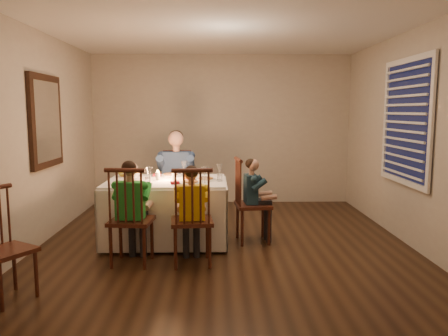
{
  "coord_description": "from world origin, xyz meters",
  "views": [
    {
      "loc": [
        -0.1,
        -5.2,
        1.63
      ],
      "look_at": [
        -0.0,
        0.15,
        0.93
      ],
      "focal_mm": 35.0,
      "sensor_mm": 36.0,
      "label": 1
    }
  ],
  "objects_px": {
    "chair_extra": "(9,300)",
    "serving_bowl": "(132,175)",
    "chair_near_left": "(133,263)",
    "child_green": "(133,263)",
    "chair_near_right": "(192,264)",
    "child_teal": "(253,241)",
    "dining_table": "(167,198)",
    "child_yellow": "(192,264)",
    "adult": "(177,224)",
    "chair_adult": "(177,224)",
    "chair_end": "(253,241)"
  },
  "relations": [
    {
      "from": "chair_extra",
      "to": "serving_bowl",
      "type": "height_order",
      "value": "serving_bowl"
    },
    {
      "from": "chair_near_left",
      "to": "child_green",
      "type": "height_order",
      "value": "child_green"
    },
    {
      "from": "chair_near_right",
      "to": "child_teal",
      "type": "distance_m",
      "value": 1.07
    },
    {
      "from": "dining_table",
      "to": "child_yellow",
      "type": "relative_size",
      "value": 1.4
    },
    {
      "from": "chair_near_left",
      "to": "child_teal",
      "type": "bearing_deg",
      "value": -145.25
    },
    {
      "from": "dining_table",
      "to": "adult",
      "type": "xyz_separation_m",
      "value": [
        0.05,
        0.84,
        -0.55
      ]
    },
    {
      "from": "chair_near_left",
      "to": "adult",
      "type": "xyz_separation_m",
      "value": [
        0.33,
        1.64,
        0.0
      ]
    },
    {
      "from": "chair_near_left",
      "to": "child_teal",
      "type": "xyz_separation_m",
      "value": [
        1.36,
        0.77,
        0.0
      ]
    },
    {
      "from": "chair_adult",
      "to": "chair_extra",
      "type": "height_order",
      "value": "chair_adult"
    },
    {
      "from": "chair_adult",
      "to": "chair_near_left",
      "type": "distance_m",
      "value": 1.67
    },
    {
      "from": "chair_near_right",
      "to": "chair_end",
      "type": "bearing_deg",
      "value": -137.77
    },
    {
      "from": "child_yellow",
      "to": "chair_extra",
      "type": "bearing_deg",
      "value": 24.03
    },
    {
      "from": "chair_extra",
      "to": "dining_table",
      "type": "bearing_deg",
      "value": -3.08
    },
    {
      "from": "chair_end",
      "to": "adult",
      "type": "relative_size",
      "value": 0.78
    },
    {
      "from": "serving_bowl",
      "to": "chair_near_left",
      "type": "bearing_deg",
      "value": -79.97
    },
    {
      "from": "chair_adult",
      "to": "chair_end",
      "type": "bearing_deg",
      "value": -40.47
    },
    {
      "from": "chair_near_left",
      "to": "child_yellow",
      "type": "height_order",
      "value": "child_yellow"
    },
    {
      "from": "chair_extra",
      "to": "child_green",
      "type": "relative_size",
      "value": 0.88
    },
    {
      "from": "child_teal",
      "to": "chair_extra",
      "type": "bearing_deg",
      "value": 120.16
    },
    {
      "from": "chair_adult",
      "to": "child_green",
      "type": "bearing_deg",
      "value": -101.68
    },
    {
      "from": "chair_near_right",
      "to": "chair_near_left",
      "type": "bearing_deg",
      "value": -7.55
    },
    {
      "from": "chair_near_left",
      "to": "serving_bowl",
      "type": "distance_m",
      "value": 1.37
    },
    {
      "from": "child_green",
      "to": "serving_bowl",
      "type": "xyz_separation_m",
      "value": [
        -0.19,
        1.09,
        0.81
      ]
    },
    {
      "from": "child_yellow",
      "to": "child_green",
      "type": "bearing_deg",
      "value": -7.55
    },
    {
      "from": "chair_near_right",
      "to": "child_green",
      "type": "bearing_deg",
      "value": -7.55
    },
    {
      "from": "dining_table",
      "to": "serving_bowl",
      "type": "relative_size",
      "value": 6.31
    },
    {
      "from": "dining_table",
      "to": "child_green",
      "type": "bearing_deg",
      "value": -109.9
    },
    {
      "from": "adult",
      "to": "child_teal",
      "type": "height_order",
      "value": "adult"
    },
    {
      "from": "chair_extra",
      "to": "child_teal",
      "type": "xyz_separation_m",
      "value": [
        2.26,
        1.67,
        0.0
      ]
    },
    {
      "from": "serving_bowl",
      "to": "chair_near_right",
      "type": "bearing_deg",
      "value": -53.07
    },
    {
      "from": "chair_adult",
      "to": "serving_bowl",
      "type": "distance_m",
      "value": 1.11
    },
    {
      "from": "adult",
      "to": "child_green",
      "type": "height_order",
      "value": "adult"
    },
    {
      "from": "dining_table",
      "to": "chair_adult",
      "type": "bearing_deg",
      "value": 86.47
    },
    {
      "from": "adult",
      "to": "dining_table",
      "type": "bearing_deg",
      "value": -93.44
    },
    {
      "from": "chair_near_right",
      "to": "chair_end",
      "type": "distance_m",
      "value": 1.07
    },
    {
      "from": "chair_end",
      "to": "child_teal",
      "type": "height_order",
      "value": "chair_end"
    },
    {
      "from": "serving_bowl",
      "to": "child_teal",
      "type": "bearing_deg",
      "value": -11.69
    },
    {
      "from": "adult",
      "to": "child_teal",
      "type": "xyz_separation_m",
      "value": [
        1.03,
        -0.87,
        0.0
      ]
    },
    {
      "from": "chair_end",
      "to": "child_green",
      "type": "bearing_deg",
      "value": 113.2
    },
    {
      "from": "chair_near_right",
      "to": "dining_table",
      "type": "bearing_deg",
      "value": -72.12
    },
    {
      "from": "adult",
      "to": "chair_end",
      "type": "bearing_deg",
      "value": -40.47
    },
    {
      "from": "chair_extra",
      "to": "child_green",
      "type": "distance_m",
      "value": 1.27
    },
    {
      "from": "chair_end",
      "to": "serving_bowl",
      "type": "relative_size",
      "value": 4.47
    },
    {
      "from": "chair_near_left",
      "to": "chair_extra",
      "type": "height_order",
      "value": "chair_near_left"
    },
    {
      "from": "chair_end",
      "to": "child_green",
      "type": "relative_size",
      "value": 0.95
    },
    {
      "from": "chair_near_left",
      "to": "chair_near_right",
      "type": "relative_size",
      "value": 1.0
    },
    {
      "from": "dining_table",
      "to": "serving_bowl",
      "type": "height_order",
      "value": "serving_bowl"
    },
    {
      "from": "dining_table",
      "to": "adult",
      "type": "relative_size",
      "value": 1.11
    },
    {
      "from": "chair_adult",
      "to": "chair_near_left",
      "type": "xyz_separation_m",
      "value": [
        -0.33,
        -1.64,
        0.0
      ]
    },
    {
      "from": "chair_near_right",
      "to": "adult",
      "type": "height_order",
      "value": "adult"
    }
  ]
}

